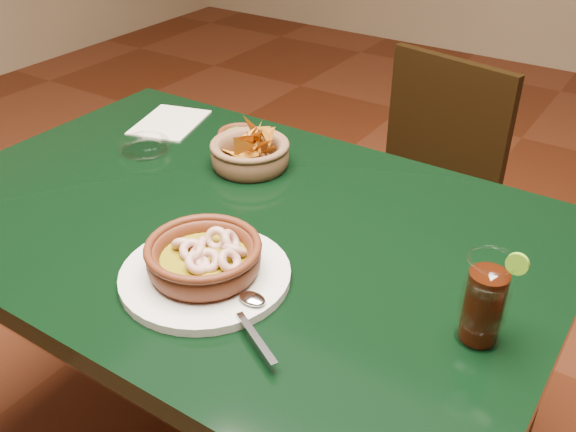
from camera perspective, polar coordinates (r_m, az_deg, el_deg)
The scene contains 8 objects.
dining_table at distance 1.25m, azimuth -4.85°, elevation -3.88°, with size 1.20×0.80×0.75m.
dining_chair at distance 1.83m, azimuth 11.20°, elevation 1.35°, with size 0.46×0.46×0.85m.
shrimp_plate at distance 1.03m, azimuth -7.41°, elevation -4.09°, with size 0.35×0.28×0.08m.
chip_basket at distance 1.36m, azimuth -3.38°, elevation 5.57°, with size 0.20×0.20×0.12m.
guacamole_ramekin at distance 1.46m, azimuth -4.34°, elevation 6.97°, with size 0.12×0.12×0.04m.
cola_drink at distance 0.93m, azimuth 17.07°, elevation -7.23°, with size 0.14×0.14×0.16m.
glass_ashtray at distance 1.46m, azimuth -12.63°, elevation 6.11°, with size 0.12×0.12×0.03m.
paper_menu at distance 1.60m, azimuth -10.46°, elevation 8.18°, with size 0.19×0.22×0.00m.
Camera 1 is at (0.65, -0.78, 1.38)m, focal length 40.00 mm.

